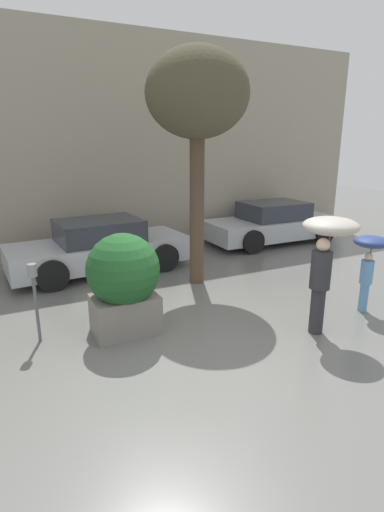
{
  "coord_description": "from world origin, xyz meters",
  "views": [
    {
      "loc": [
        -2.48,
        -4.77,
        3.1
      ],
      "look_at": [
        0.65,
        1.6,
        1.05
      ],
      "focal_mm": 28.0,
      "sensor_mm": 36.0,
      "label": 1
    }
  ],
  "objects": [
    {
      "name": "street_tree",
      "position": [
        1.41,
        2.92,
        3.93
      ],
      "size": [
        2.12,
        2.12,
        4.92
      ],
      "color": "brown",
      "rests_on": "ground"
    },
    {
      "name": "person_adult",
      "position": [
        2.17,
        -0.19,
        1.48
      ],
      "size": [
        0.88,
        0.88,
        1.95
      ],
      "rotation": [
        0.0,
        0.0,
        0.15
      ],
      "color": "#2D2D33",
      "rests_on": "ground"
    },
    {
      "name": "ground_plane",
      "position": [
        0.0,
        0.0,
        0.0
      ],
      "size": [
        40.0,
        40.0,
        0.0
      ],
      "primitive_type": "plane",
      "color": "slate"
    },
    {
      "name": "person_child",
      "position": [
        3.56,
        0.11,
        1.1
      ],
      "size": [
        0.65,
        0.65,
        1.43
      ],
      "rotation": [
        0.0,
        0.0,
        0.44
      ],
      "color": "#669ED1",
      "rests_on": "ground"
    },
    {
      "name": "building_facade",
      "position": [
        0.0,
        6.5,
        3.0
      ],
      "size": [
        18.0,
        0.3,
        6.0
      ],
      "color": "#9E937F",
      "rests_on": "ground"
    },
    {
      "name": "planter_box",
      "position": [
        -0.78,
        1.22,
        0.92
      ],
      "size": [
        1.2,
        1.2,
        1.7
      ],
      "color": "gray",
      "rests_on": "ground"
    },
    {
      "name": "parked_car_far",
      "position": [
        5.25,
        5.2,
        0.59
      ],
      "size": [
        4.31,
        1.94,
        1.27
      ],
      "rotation": [
        0.0,
        0.0,
        1.57
      ],
      "color": "#B7BCC1",
      "rests_on": "ground"
    },
    {
      "name": "parking_meter",
      "position": [
        -2.12,
        1.51,
        0.93
      ],
      "size": [
        0.14,
        0.14,
        1.3
      ],
      "color": "#595B60",
      "rests_on": "ground"
    },
    {
      "name": "parked_car_near",
      "position": [
        -0.34,
        4.72,
        0.59
      ],
      "size": [
        4.43,
        2.18,
        1.27
      ],
      "rotation": [
        0.0,
        0.0,
        1.65
      ],
      "color": "#B7BCC1",
      "rests_on": "ground"
    }
  ]
}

